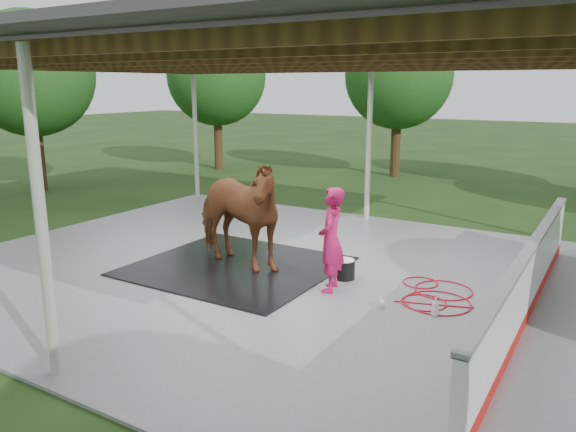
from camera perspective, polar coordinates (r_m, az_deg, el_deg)
The scene contains 12 objects.
ground at distance 10.80m, azimuth -2.05°, elevation -5.48°, with size 100.00×100.00×0.00m, color #1E3814.
concrete_slab at distance 10.79m, azimuth -2.05°, elevation -5.36°, with size 12.00×10.00×0.05m, color slate.
pavilion_structure at distance 10.24m, azimuth -2.23°, elevation 16.03°, with size 12.60×10.60×4.05m.
dasher_board at distance 9.07m, azimuth 23.18°, elevation -6.32°, with size 0.16×8.00×1.15m.
tree_belt at distance 10.85m, azimuth 1.85°, elevation 14.94°, with size 28.00×28.00×5.80m.
rubber_mat at distance 10.85m, azimuth -5.33°, elevation -5.09°, with size 3.62×3.40×0.03m, color black.
horse at distance 10.57m, azimuth -5.45°, elevation 0.35°, with size 1.12×2.47×2.08m, color brown.
handler at distance 9.39m, azimuth 4.40°, elevation -2.42°, with size 0.65×0.42×1.77m, color #B0124B.
wash_bucket at distance 10.18m, azimuth 5.74°, elevation -5.35°, with size 0.39×0.39×0.36m.
soap_bottle_a at distance 8.85m, azimuth 14.75°, elevation -8.90°, with size 0.11×0.11×0.29m, color silver.
soap_bottle_b at distance 8.98m, azimuth 9.47°, elevation -8.65°, with size 0.08×0.09×0.19m, color #338CD8.
hose_coil at distance 9.65m, azimuth 14.68°, elevation -7.86°, with size 1.40×1.63×0.02m.
Camera 1 is at (5.62, -8.55, 3.46)m, focal length 35.00 mm.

